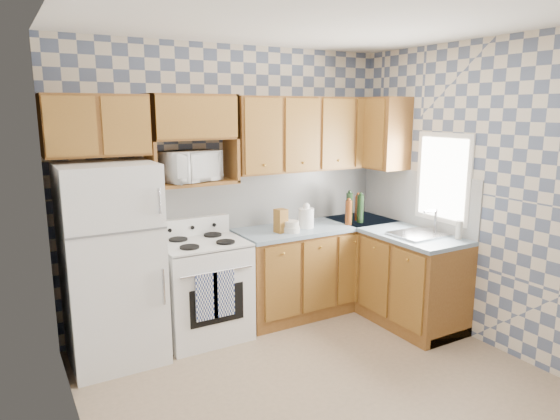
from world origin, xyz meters
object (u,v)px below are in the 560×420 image
Objects in this scene: refrigerator at (112,264)px; stove_body at (203,290)px; microwave at (190,166)px; electric_kettle at (306,218)px.

refrigerator reaches higher than stove_body.
refrigerator is at bearing -178.22° from stove_body.
microwave is (-0.03, 0.17, 1.14)m from stove_body.
microwave reaches higher than refrigerator.
stove_body is (0.80, 0.03, -0.39)m from refrigerator.
microwave is at bearing 169.95° from electric_kettle.
stove_body is at bearing 1.78° from refrigerator.
microwave is 1.29m from electric_kettle.
microwave is (0.78, 0.20, 0.75)m from refrigerator.
refrigerator is 8.44× the size of electric_kettle.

